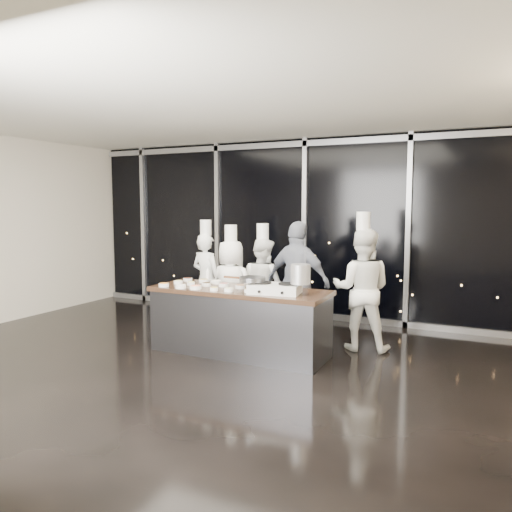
{
  "coord_description": "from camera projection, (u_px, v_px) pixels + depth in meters",
  "views": [
    {
      "loc": [
        3.13,
        -5.0,
        2.05
      ],
      "look_at": [
        0.1,
        1.2,
        1.32
      ],
      "focal_mm": 35.0,
      "sensor_mm": 36.0,
      "label": 1
    }
  ],
  "objects": [
    {
      "name": "guest",
      "position": [
        298.0,
        282.0,
        7.38
      ],
      "size": [
        1.12,
        0.65,
        1.79
      ],
      "rotation": [
        0.0,
        0.0,
        2.92
      ],
      "color": "#16223E",
      "rests_on": "ground"
    },
    {
      "name": "stock_pot",
      "position": [
        301.0,
        274.0,
        6.27
      ],
      "size": [
        0.28,
        0.28,
        0.25
      ],
      "primitive_type": "cylinder",
      "rotation": [
        0.0,
        0.0,
        0.16
      ],
      "color": "#B4B3B6",
      "rests_on": "stove"
    },
    {
      "name": "chef_center",
      "position": [
        263.0,
        285.0,
        7.88
      ],
      "size": [
        0.88,
        0.78,
        1.74
      ],
      "rotation": [
        0.0,
        0.0,
        2.82
      ],
      "color": "white",
      "rests_on": "ground"
    },
    {
      "name": "chef_left",
      "position": [
        231.0,
        287.0,
        7.74
      ],
      "size": [
        0.74,
        0.49,
        1.73
      ],
      "rotation": [
        0.0,
        0.0,
        3.16
      ],
      "color": "white",
      "rests_on": "ground"
    },
    {
      "name": "prep_bowls",
      "position": [
        205.0,
        285.0,
        6.93
      ],
      "size": [
        1.4,
        0.71,
        0.05
      ],
      "color": "white",
      "rests_on": "demo_counter"
    },
    {
      "name": "room_shell",
      "position": [
        216.0,
        186.0,
        5.74
      ],
      "size": [
        9.02,
        7.02,
        3.21
      ],
      "color": "beige",
      "rests_on": "ground"
    },
    {
      "name": "window_wall",
      "position": [
        305.0,
        229.0,
        8.95
      ],
      "size": [
        8.9,
        0.11,
        3.2
      ],
      "color": "black",
      "rests_on": "ground"
    },
    {
      "name": "ground",
      "position": [
        205.0,
        373.0,
        6.05
      ],
      "size": [
        9.0,
        9.0,
        0.0
      ],
      "primitive_type": "plane",
      "color": "black",
      "rests_on": "ground"
    },
    {
      "name": "squeeze_bottle",
      "position": [
        208.0,
        275.0,
        7.36
      ],
      "size": [
        0.06,
        0.06,
        0.21
      ],
      "color": "white",
      "rests_on": "demo_counter"
    },
    {
      "name": "stove",
      "position": [
        275.0,
        288.0,
        6.4
      ],
      "size": [
        0.7,
        0.49,
        0.14
      ],
      "rotation": [
        0.0,
        0.0,
        0.16
      ],
      "color": "silver",
      "rests_on": "demo_counter"
    },
    {
      "name": "demo_counter",
      "position": [
        240.0,
        321.0,
        6.81
      ],
      "size": [
        2.46,
        0.86,
        0.9
      ],
      "color": "#3D3D43",
      "rests_on": "ground"
    },
    {
      "name": "chef_far_left",
      "position": [
        206.0,
        278.0,
        8.36
      ],
      "size": [
        0.62,
        0.47,
        1.78
      ],
      "rotation": [
        0.0,
        0.0,
        2.96
      ],
      "color": "white",
      "rests_on": "ground"
    },
    {
      "name": "chef_right",
      "position": [
        362.0,
        289.0,
        6.97
      ],
      "size": [
        0.92,
        0.77,
        1.94
      ],
      "rotation": [
        0.0,
        0.0,
        3.3
      ],
      "color": "white",
      "rests_on": "ground"
    },
    {
      "name": "frying_pan",
      "position": [
        252.0,
        279.0,
        6.49
      ],
      "size": [
        0.61,
        0.39,
        0.06
      ],
      "rotation": [
        0.0,
        0.0,
        0.16
      ],
      "color": "slate",
      "rests_on": "stove"
    }
  ]
}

